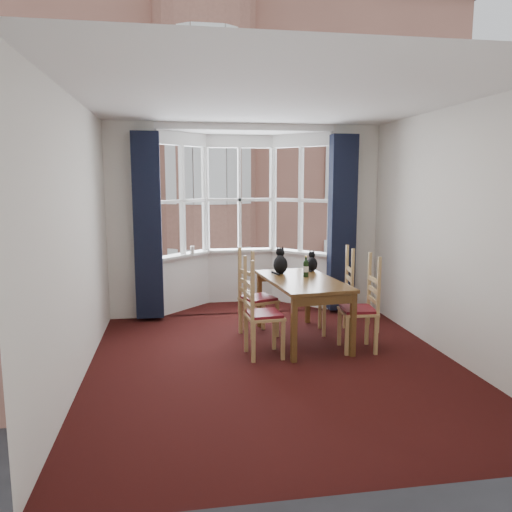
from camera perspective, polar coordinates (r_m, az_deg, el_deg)
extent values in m
plane|color=black|center=(5.53, 2.30, -12.47)|extent=(4.50, 4.50, 0.00)
plane|color=white|center=(5.22, 2.49, 17.56)|extent=(4.50, 4.50, 0.00)
plane|color=silver|center=(5.17, -19.87, 1.57)|extent=(0.00, 4.50, 4.50)
plane|color=silver|center=(5.92, 21.72, 2.31)|extent=(0.00, 4.50, 4.50)
plane|color=silver|center=(3.04, 10.97, -2.75)|extent=(4.00, 0.00, 4.00)
cube|color=silver|center=(7.35, -14.01, 3.79)|extent=(0.70, 0.12, 2.80)
cube|color=silver|center=(7.80, 10.98, 4.17)|extent=(0.70, 0.12, 2.80)
cube|color=black|center=(7.16, -12.27, 3.33)|extent=(0.38, 0.22, 2.60)
cube|color=black|center=(7.56, 9.80, 3.68)|extent=(0.38, 0.22, 2.60)
cube|color=brown|center=(6.20, 5.30, -2.84)|extent=(0.96, 1.58, 0.04)
cube|color=brown|center=(5.54, 4.36, -8.40)|extent=(0.07, 0.07, 0.74)
cube|color=brown|center=(6.83, 0.38, -5.07)|extent=(0.07, 0.07, 0.74)
cube|color=brown|center=(5.81, 11.01, -7.73)|extent=(0.07, 0.07, 0.74)
cube|color=brown|center=(7.05, 5.95, -4.68)|extent=(0.07, 0.07, 0.74)
cube|color=tan|center=(5.69, 0.94, -6.75)|extent=(0.43, 0.45, 0.06)
cube|color=maroon|center=(5.68, 0.94, -6.61)|extent=(0.39, 0.41, 0.03)
cube|color=tan|center=(6.43, 0.30, -4.93)|extent=(0.51, 0.53, 0.06)
cube|color=maroon|center=(6.43, 0.30, -4.80)|extent=(0.46, 0.48, 0.03)
cube|color=tan|center=(6.00, 11.57, -6.11)|extent=(0.44, 0.45, 0.06)
cube|color=maroon|center=(6.00, 11.57, -5.97)|extent=(0.39, 0.41, 0.03)
cube|color=tan|center=(6.64, 9.04, -4.61)|extent=(0.45, 0.47, 0.06)
cube|color=maroon|center=(6.63, 9.04, -4.49)|extent=(0.41, 0.43, 0.03)
ellipsoid|color=black|center=(6.54, 2.81, -1.02)|extent=(0.22, 0.27, 0.24)
sphere|color=black|center=(6.60, 2.78, 0.43)|extent=(0.13, 0.13, 0.11)
cone|color=black|center=(6.59, 2.51, 0.92)|extent=(0.05, 0.05, 0.05)
cone|color=black|center=(6.59, 3.06, 0.92)|extent=(0.05, 0.05, 0.05)
ellipsoid|color=black|center=(6.76, 6.42, -0.95)|extent=(0.18, 0.21, 0.19)
sphere|color=black|center=(6.81, 6.40, 0.14)|extent=(0.10, 0.10, 0.09)
cone|color=black|center=(6.80, 6.19, 0.51)|extent=(0.04, 0.04, 0.04)
cone|color=black|center=(6.81, 6.61, 0.51)|extent=(0.04, 0.04, 0.04)
cylinder|color=black|center=(6.33, 5.72, -1.53)|extent=(0.07, 0.07, 0.19)
sphere|color=black|center=(6.32, 5.73, -0.71)|extent=(0.06, 0.06, 0.06)
cylinder|color=black|center=(6.31, 5.73, -0.38)|extent=(0.03, 0.03, 0.08)
cylinder|color=gold|center=(6.31, 5.74, -0.05)|extent=(0.03, 0.03, 0.02)
cylinder|color=silver|center=(6.33, 5.72, -1.49)|extent=(0.07, 0.07, 0.07)
cylinder|color=white|center=(7.73, -7.30, 0.71)|extent=(0.06, 0.06, 0.12)
plane|color=#333335|center=(38.16, -7.51, -3.47)|extent=(80.00, 80.00, 0.00)
cube|color=#A06452|center=(19.35, -6.20, 5.70)|extent=(18.00, 6.00, 14.00)
cylinder|color=#A06452|center=(16.36, -5.62, 5.17)|extent=(3.20, 3.20, 14.00)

